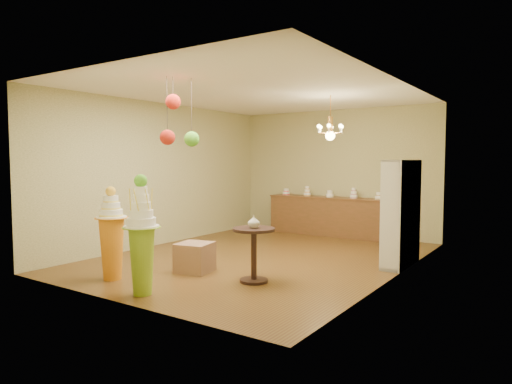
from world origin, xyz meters
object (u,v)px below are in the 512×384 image
Objects in this scene: pedestal_green at (142,245)px; sideboard at (330,215)px; pedestal_orange at (112,241)px; round_table at (254,247)px.

sideboard is at bearing 89.93° from pedestal_green.
pedestal_orange is at bearing -100.10° from sideboard.
round_table is (0.87, 1.36, -0.15)m from pedestal_green.
round_table is at bearing 57.21° from pedestal_green.
round_table is at bearing 30.05° from pedestal_orange.
sideboard is at bearing 79.90° from pedestal_orange.
pedestal_green reaches higher than pedestal_orange.
round_table is (0.87, -4.46, 0.04)m from sideboard.
pedestal_green is 1.62m from round_table.
sideboard is (0.99, 5.53, -0.11)m from pedestal_orange.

